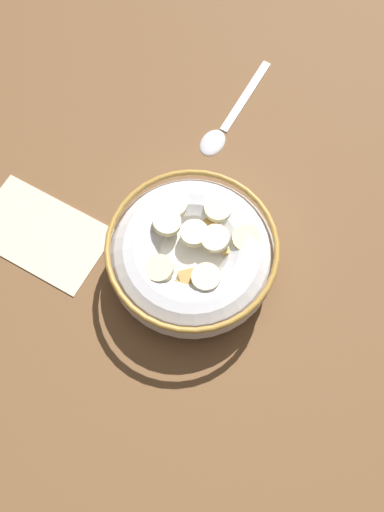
{
  "coord_description": "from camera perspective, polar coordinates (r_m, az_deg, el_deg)",
  "views": [
    {
      "loc": [
        -3.04,
        19.35,
        54.64
      ],
      "look_at": [
        0.0,
        0.0,
        3.0
      ],
      "focal_mm": 37.3,
      "sensor_mm": 36.0,
      "label": 1
    }
  ],
  "objects": [
    {
      "name": "spoon",
      "position": [
        0.66,
        3.63,
        13.73
      ],
      "size": [
        7.3,
        15.33,
        0.8
      ],
      "color": "silver",
      "rests_on": "ground_plane"
    },
    {
      "name": "cereal_bowl",
      "position": [
        0.55,
        0.02,
        0.09
      ],
      "size": [
        17.54,
        17.54,
        6.53
      ],
      "color": "silver",
      "rests_on": "ground_plane"
    },
    {
      "name": "ground_plane",
      "position": [
        0.59,
        0.0,
        -1.38
      ],
      "size": [
        135.43,
        135.43,
        2.0
      ],
      "primitive_type": "cube",
      "color": "brown"
    },
    {
      "name": "folded_napkin",
      "position": [
        0.62,
        -15.92,
        2.38
      ],
      "size": [
        16.78,
        13.31,
        0.3
      ],
      "primitive_type": "cube",
      "rotation": [
        0.0,
        0.0,
        -0.35
      ],
      "color": "beige",
      "rests_on": "ground_plane"
    }
  ]
}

